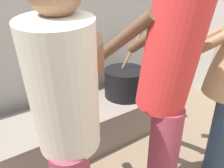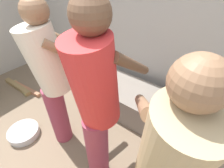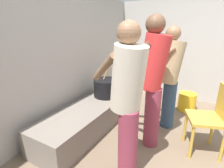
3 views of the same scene
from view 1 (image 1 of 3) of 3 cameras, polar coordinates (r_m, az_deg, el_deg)
The scene contains 5 objects.
block_enclosure_rear at distance 2.33m, azimuth -20.80°, elevation 11.96°, with size 5.05×0.20×2.10m, color #ADA8A0.
hearth_ledge at distance 2.33m, azimuth -5.87°, elevation -9.84°, with size 2.02×0.60×0.38m, color slate.
cooking_pot_main at distance 2.38m, azimuth 3.43°, elevation 0.40°, with size 0.44×0.44×0.75m.
cook_in_red_shirt at distance 1.34m, azimuth 13.89°, elevation 0.06°, with size 0.36×0.69×1.67m.
cook_in_cream_shirt at distance 1.07m, azimuth -11.42°, elevation -9.52°, with size 0.63×0.72×1.58m.
Camera 1 is at (-0.57, -0.01, 1.49)m, focal length 35.70 mm.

